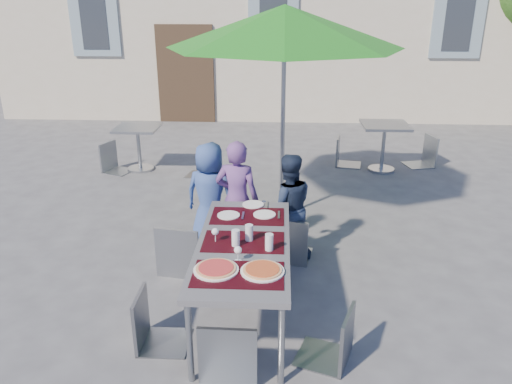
# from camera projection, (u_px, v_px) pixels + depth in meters

# --- Properties ---
(ground) EXTENTS (90.00, 90.00, 0.00)m
(ground) POSITION_uv_depth(u_px,v_px,m) (255.00, 301.00, 4.81)
(ground) COLOR #49494B
(ground) RESTS_ON ground
(dining_table) EXTENTS (0.80, 1.85, 0.76)m
(dining_table) POSITION_uv_depth(u_px,v_px,m) (244.00, 248.00, 4.35)
(dining_table) COLOR #3F4044
(dining_table) RESTS_ON ground
(pizza_near_left) EXTENTS (0.35, 0.35, 0.03)m
(pizza_near_left) POSITION_uv_depth(u_px,v_px,m) (216.00, 269.00, 3.87)
(pizza_near_left) COLOR white
(pizza_near_left) RESTS_ON dining_table
(pizza_near_right) EXTENTS (0.34, 0.34, 0.03)m
(pizza_near_right) POSITION_uv_depth(u_px,v_px,m) (262.00, 270.00, 3.85)
(pizza_near_right) COLOR white
(pizza_near_right) RESTS_ON dining_table
(glassware) EXTENTS (0.54, 0.44, 0.15)m
(glassware) POSITION_uv_depth(u_px,v_px,m) (246.00, 238.00, 4.22)
(glassware) COLOR silver
(glassware) RESTS_ON dining_table
(place_settings) EXTENTS (0.61, 0.50, 0.01)m
(place_settings) POSITION_uv_depth(u_px,v_px,m) (249.00, 211.00, 4.94)
(place_settings) COLOR white
(place_settings) RESTS_ON dining_table
(child_0) EXTENTS (0.69, 0.53, 1.24)m
(child_0) POSITION_uv_depth(u_px,v_px,m) (210.00, 195.00, 5.72)
(child_0) COLOR #334D8D
(child_0) RESTS_ON ground
(child_1) EXTENTS (0.53, 0.38, 1.33)m
(child_1) POSITION_uv_depth(u_px,v_px,m) (237.00, 199.00, 5.49)
(child_1) COLOR #653E7F
(child_1) RESTS_ON ground
(child_2) EXTENTS (0.64, 0.45, 1.21)m
(child_2) POSITION_uv_depth(u_px,v_px,m) (287.00, 207.00, 5.43)
(child_2) COLOR #1C273E
(child_2) RESTS_ON ground
(chair_0) EXTENTS (0.54, 0.54, 1.06)m
(chair_0) POSITION_uv_depth(u_px,v_px,m) (179.00, 219.00, 5.09)
(chair_0) COLOR #92969D
(chair_0) RESTS_ON ground
(chair_1) EXTENTS (0.48, 0.48, 0.95)m
(chair_1) POSITION_uv_depth(u_px,v_px,m) (237.00, 212.00, 5.43)
(chair_1) COLOR #92969D
(chair_1) RESTS_ON ground
(chair_2) EXTENTS (0.52, 0.53, 1.00)m
(chair_2) POSITION_uv_depth(u_px,v_px,m) (290.00, 212.00, 5.36)
(chair_2) COLOR gray
(chair_2) RESTS_ON ground
(chair_3) EXTENTS (0.41, 0.40, 0.91)m
(chair_3) POSITION_uv_depth(u_px,v_px,m) (150.00, 289.00, 4.04)
(chair_3) COLOR gray
(chair_3) RESTS_ON ground
(chair_4) EXTENTS (0.51, 0.51, 0.90)m
(chair_4) POSITION_uv_depth(u_px,v_px,m) (337.00, 305.00, 3.83)
(chair_4) COLOR gray
(chair_4) RESTS_ON ground
(chair_5) EXTENTS (0.44, 0.45, 0.99)m
(chair_5) POSITION_uv_depth(u_px,v_px,m) (225.00, 331.00, 3.45)
(chair_5) COLOR gray
(chair_5) RESTS_ON ground
(patio_umbrella) EXTENTS (2.84, 2.84, 2.67)m
(patio_umbrella) POSITION_uv_depth(u_px,v_px,m) (285.00, 28.00, 5.81)
(patio_umbrella) COLOR #B3B5BB
(patio_umbrella) RESTS_ON ground
(cafe_table_0) EXTENTS (0.70, 0.70, 0.75)m
(cafe_table_0) POSITION_uv_depth(u_px,v_px,m) (138.00, 141.00, 8.33)
(cafe_table_0) COLOR #B3B5BB
(cafe_table_0) RESTS_ON ground
(bg_chair_l_0) EXTENTS (0.54, 0.54, 0.93)m
(bg_chair_l_0) POSITION_uv_depth(u_px,v_px,m) (111.00, 140.00, 8.26)
(bg_chair_l_0) COLOR #8F939A
(bg_chair_l_0) RESTS_ON ground
(bg_chair_r_0) EXTENTS (0.47, 0.47, 0.89)m
(bg_chair_r_0) POSITION_uv_depth(u_px,v_px,m) (203.00, 146.00, 8.02)
(bg_chair_r_0) COLOR gray
(bg_chair_r_0) RESTS_ON ground
(cafe_table_1) EXTENTS (0.75, 0.75, 0.81)m
(cafe_table_1) POSITION_uv_depth(u_px,v_px,m) (384.00, 138.00, 8.27)
(cafe_table_1) COLOR #B3B5BB
(cafe_table_1) RESTS_ON ground
(bg_chair_l_1) EXTENTS (0.49, 0.49, 0.94)m
(bg_chair_l_1) POSITION_uv_depth(u_px,v_px,m) (345.00, 134.00, 8.58)
(bg_chair_l_1) COLOR gray
(bg_chair_l_1) RESTS_ON ground
(bg_chair_r_1) EXTENTS (0.54, 0.53, 0.98)m
(bg_chair_r_1) POSITION_uv_depth(u_px,v_px,m) (427.00, 133.00, 8.54)
(bg_chair_r_1) COLOR #8E9699
(bg_chair_r_1) RESTS_ON ground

